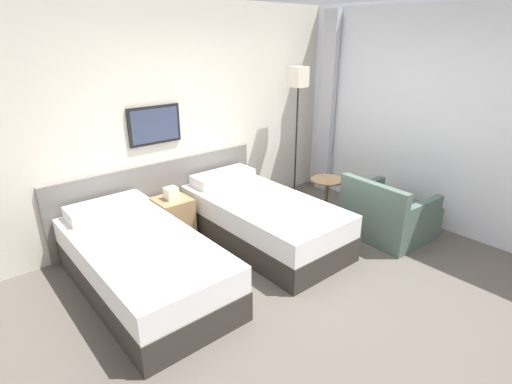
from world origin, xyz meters
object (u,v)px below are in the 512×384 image
Objects in this scene: bed_near_window at (262,219)px; nightstand at (173,217)px; bed_near_door at (142,263)px; floor_lamp at (298,92)px; side_table at (326,193)px; armchair at (388,216)px.

bed_near_window is 3.16× the size of nightstand.
bed_near_window is at bearing -44.93° from nightstand.
bed_near_door is 3.11m from floor_lamp.
side_table is (1.69, -0.94, 0.16)m from nightstand.
floor_lamp is 2.04m from armchair.
floor_lamp reaches higher than side_table.
armchair reaches higher than bed_near_door.
side_table is at bearing -109.42° from floor_lamp.
bed_near_door is 3.31× the size of side_table.
armchair reaches higher than nightstand.
armchair is (0.33, -0.70, -0.18)m from side_table.
floor_lamp is (2.75, 0.67, 1.30)m from bed_near_door.
armchair is at bearing -34.86° from bed_near_window.
floor_lamp reaches higher than bed_near_window.
bed_near_window is 0.96m from side_table.
bed_near_window is 1.91m from floor_lamp.
bed_near_door is 1.51m from bed_near_window.
nightstand is at bearing 177.69° from floor_lamp.
floor_lamp is (1.23, 0.67, 1.30)m from bed_near_window.
bed_near_door is at bearing 175.73° from side_table.
floor_lamp is at bearing 13.80° from bed_near_door.
bed_near_window is at bearing 168.91° from side_table.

